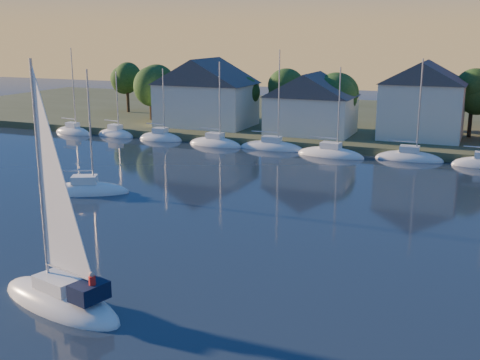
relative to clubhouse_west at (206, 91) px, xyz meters
The scene contains 10 objects.
ground 62.32m from the clubhouse_west, 69.23° to the right, with size 260.00×260.00×0.00m, color black.
shoreline_land 28.43m from the clubhouse_west, 37.69° to the left, with size 160.00×50.00×2.00m, color #394226.
wooden_dock 23.56m from the clubhouse_west, 15.26° to the right, with size 120.00×3.00×1.00m, color brown.
clubhouse_west is the anchor object (origin of this frame).
clubhouse_centre 16.05m from the clubhouse_west, ahead, with size 11.55×8.40×8.08m.
clubhouse_east 30.02m from the clubhouse_west, ahead, with size 10.50×8.40×9.80m.
tree_line 24.55m from the clubhouse_west, 11.77° to the left, with size 93.40×5.40×8.90m.
moored_fleet 17.64m from the clubhouse_west, 32.73° to the right, with size 71.50×2.40×12.05m.
hero_sailboat 57.57m from the clubhouse_west, 71.97° to the right, with size 9.58×5.16×14.22m.
drifting_sailboat_left 35.76m from the clubhouse_west, 82.44° to the right, with size 8.30×5.92×12.31m.
Camera 1 is at (16.21, -20.34, 14.47)m, focal length 45.00 mm.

